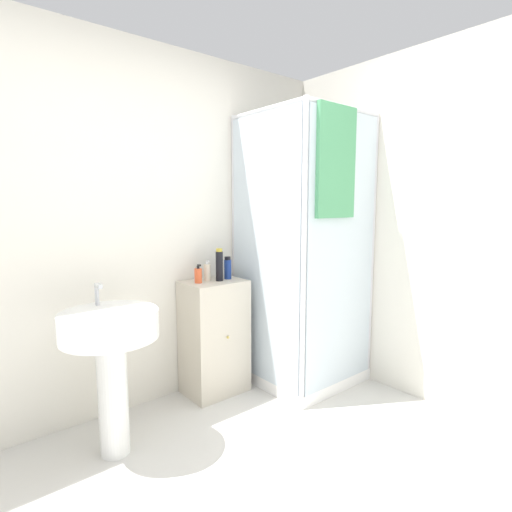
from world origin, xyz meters
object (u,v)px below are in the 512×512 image
soap_dispenser (198,275)px  shampoo_bottle_tall_black (219,265)px  sink (111,347)px  lotion_bottle_white (207,272)px  shampoo_bottle_blue (228,268)px

soap_dispenser → shampoo_bottle_tall_black: bearing=-11.0°
sink → lotion_bottle_white: size_ratio=6.19×
soap_dispenser → shampoo_bottle_blue: shampoo_bottle_blue is taller
sink → shampoo_bottle_tall_black: bearing=15.4°
sink → soap_dispenser: (0.74, 0.28, 0.28)m
shampoo_bottle_blue → shampoo_bottle_tall_black: bearing=-165.3°
lotion_bottle_white → shampoo_bottle_tall_black: bearing=-39.6°
shampoo_bottle_blue → lotion_bottle_white: (-0.16, 0.03, -0.02)m
sink → shampoo_bottle_blue: shampoo_bottle_blue is taller
shampoo_bottle_blue → lotion_bottle_white: size_ratio=1.08×
sink → shampoo_bottle_tall_black: 1.00m
sink → lotion_bottle_white: (0.84, 0.31, 0.29)m
shampoo_bottle_tall_black → sink: bearing=-164.6°
soap_dispenser → shampoo_bottle_tall_black: (0.16, -0.03, 0.06)m
lotion_bottle_white → soap_dispenser: bearing=-164.4°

